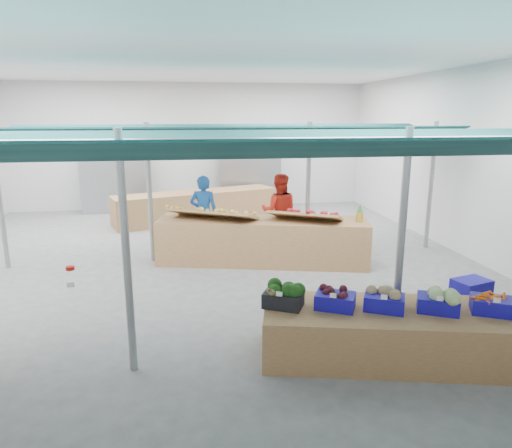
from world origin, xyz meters
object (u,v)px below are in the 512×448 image
Objects in this scene: veg_counter at (397,334)px; vendor_right at (279,211)px; vendor_left at (204,214)px; fruit_counter at (263,241)px; crate_stack at (470,299)px.

vendor_right is at bearing 108.31° from veg_counter.
vendor_left reaches higher than veg_counter.
crate_stack is (2.71, -3.34, -0.15)m from fruit_counter.
veg_counter is at bearing -62.11° from fruit_counter.
vendor_right is (1.80, 0.00, 0.00)m from vendor_left.
vendor_right is at bearing -165.78° from vendor_left.
veg_counter is at bearing 126.87° from vendor_left.
fruit_counter is 2.50× the size of vendor_right.
crate_stack is at bearing 145.57° from vendor_left.
vendor_left and vendor_right have the same top height.
crate_stack is 0.36× the size of vendor_left.
vendor_left reaches higher than crate_stack.
veg_counter is 5.41m from vendor_right.
vendor_right is (0.60, 1.10, 0.42)m from fruit_counter.
fruit_counter is at bearing 129.04° from crate_stack.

